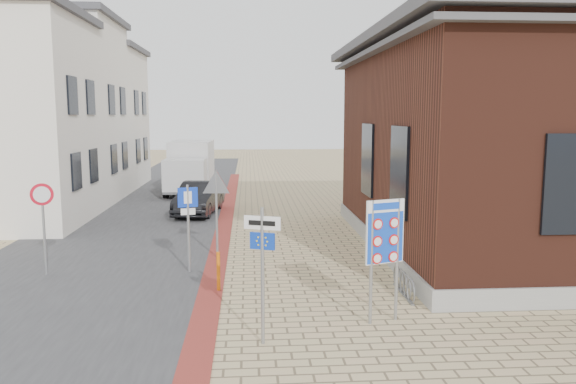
{
  "coord_description": "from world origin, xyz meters",
  "views": [
    {
      "loc": [
        -1.05,
        -10.59,
        4.29
      ],
      "look_at": [
        0.03,
        4.55,
        2.2
      ],
      "focal_mm": 35.0,
      "sensor_mm": 36.0,
      "label": 1
    }
  ],
  "objects_px": {
    "essen_sign": "(262,254)",
    "bollard": "(218,272)",
    "parking_sign": "(188,213)",
    "sedan": "(199,198)",
    "border_sign": "(385,235)",
    "box_truck": "(190,167)"
  },
  "relations": [
    {
      "from": "essen_sign",
      "to": "bollard",
      "type": "height_order",
      "value": "essen_sign"
    },
    {
      "from": "essen_sign",
      "to": "parking_sign",
      "type": "height_order",
      "value": "essen_sign"
    },
    {
      "from": "parking_sign",
      "to": "sedan",
      "type": "bearing_deg",
      "value": 78.91
    },
    {
      "from": "bollard",
      "to": "sedan",
      "type": "bearing_deg",
      "value": 97.26
    },
    {
      "from": "sedan",
      "to": "border_sign",
      "type": "distance_m",
      "value": 14.23
    },
    {
      "from": "essen_sign",
      "to": "border_sign",
      "type": "bearing_deg",
      "value": 41.09
    },
    {
      "from": "box_truck",
      "to": "essen_sign",
      "type": "height_order",
      "value": "box_truck"
    },
    {
      "from": "border_sign",
      "to": "bollard",
      "type": "bearing_deg",
      "value": 127.8
    },
    {
      "from": "bollard",
      "to": "parking_sign",
      "type": "bearing_deg",
      "value": 117.45
    },
    {
      "from": "box_truck",
      "to": "border_sign",
      "type": "height_order",
      "value": "box_truck"
    },
    {
      "from": "essen_sign",
      "to": "parking_sign",
      "type": "bearing_deg",
      "value": 130.98
    },
    {
      "from": "border_sign",
      "to": "essen_sign",
      "type": "bearing_deg",
      "value": -178.28
    },
    {
      "from": "sedan",
      "to": "parking_sign",
      "type": "height_order",
      "value": "parking_sign"
    },
    {
      "from": "essen_sign",
      "to": "bollard",
      "type": "relative_size",
      "value": 2.65
    },
    {
      "from": "sedan",
      "to": "border_sign",
      "type": "bearing_deg",
      "value": -61.83
    },
    {
      "from": "essen_sign",
      "to": "parking_sign",
      "type": "relative_size",
      "value": 1.07
    },
    {
      "from": "sedan",
      "to": "parking_sign",
      "type": "bearing_deg",
      "value": -79.01
    },
    {
      "from": "sedan",
      "to": "box_truck",
      "type": "distance_m",
      "value": 6.71
    },
    {
      "from": "box_truck",
      "to": "bollard",
      "type": "height_order",
      "value": "box_truck"
    },
    {
      "from": "essen_sign",
      "to": "bollard",
      "type": "bearing_deg",
      "value": 127.24
    },
    {
      "from": "box_truck",
      "to": "sedan",
      "type": "bearing_deg",
      "value": -79.46
    },
    {
      "from": "border_sign",
      "to": "essen_sign",
      "type": "distance_m",
      "value": 2.72
    }
  ]
}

